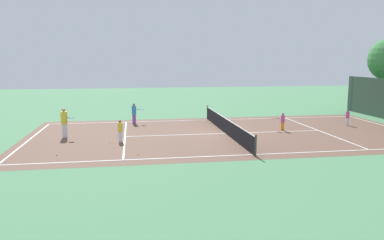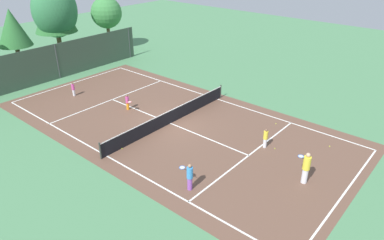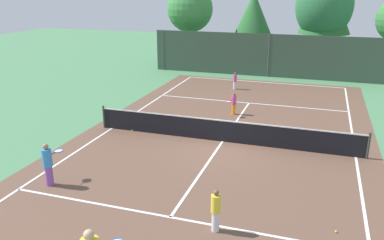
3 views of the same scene
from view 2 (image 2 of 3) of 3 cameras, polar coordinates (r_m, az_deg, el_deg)
name	(u,v)px [view 2 (image 2 of 3)]	position (r m, az deg, el deg)	size (l,w,h in m)	color
ground_plane	(170,123)	(24.90, -3.46, -0.54)	(80.00, 80.00, 0.00)	#4C8456
court_surface	(170,123)	(24.90, -3.46, -0.54)	(13.00, 25.00, 0.01)	brown
tennis_net	(170,117)	(24.67, -3.50, 0.51)	(11.90, 0.10, 1.10)	#333833
perimeter_fence	(57,61)	(34.83, -20.74, 8.75)	(18.00, 0.12, 3.20)	#384C3D
tree_0	(55,10)	(40.29, -21.12, 16.07)	(4.60, 4.13, 7.80)	brown
tree_1	(106,13)	(42.52, -13.53, 16.31)	(3.41, 3.41, 5.85)	brown
tree_2	(12,28)	(36.31, -26.80, 13.01)	(2.95, 2.95, 6.12)	brown
tree_4	(53,9)	(40.78, -21.34, 16.27)	(4.28, 4.28, 7.51)	brown
player_0	(73,89)	(30.65, -18.47, 4.71)	(0.24, 0.24, 1.14)	silver
player_1	(128,102)	(27.06, -10.28, 2.85)	(0.54, 0.83, 1.19)	orange
player_2	(265,138)	(22.21, 11.67, -2.83)	(0.27, 0.27, 1.28)	silver
player_3	(306,167)	(19.51, 17.77, -7.24)	(0.76, 0.92, 1.82)	silver
player_4	(190,176)	(18.22, -0.39, -9.00)	(0.40, 0.91, 1.53)	purple
tennis_ball_0	(122,148)	(22.32, -11.14, -4.48)	(0.07, 0.07, 0.07)	#CCE533
tennis_ball_1	(330,146)	(23.71, 21.17, -3.93)	(0.07, 0.07, 0.07)	#CCE533
tennis_ball_2	(143,124)	(24.93, -7.81, -0.65)	(0.07, 0.07, 0.07)	#CCE533
tennis_ball_3	(276,124)	(25.43, 13.28, -0.58)	(0.07, 0.07, 0.07)	#CCE533
tennis_ball_4	(112,148)	(22.44, -12.70, -4.46)	(0.07, 0.07, 0.07)	#CCE533
tennis_ball_5	(275,148)	(22.48, 13.11, -4.46)	(0.07, 0.07, 0.07)	#CCE533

